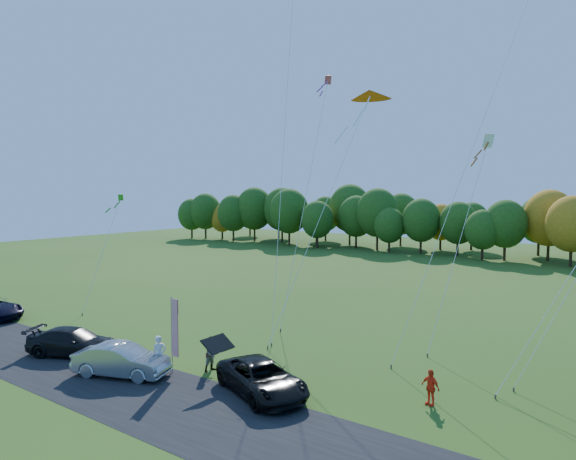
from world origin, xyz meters
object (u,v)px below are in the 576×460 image
Objects in this scene: silver_sedan at (121,360)px; person_east at (430,387)px; black_suv at (262,378)px; feather_flag at (174,327)px.

silver_sedan is 3.08× the size of person_east.
black_suv is 1.13× the size of silver_sedan.
feather_flag reaches higher than person_east.
silver_sedan is at bearing 131.09° from black_suv.
silver_sedan is 15.04m from person_east.
feather_flag is at bearing -143.43° from person_east.
person_east is (6.70, 3.37, 0.03)m from black_suv.
silver_sedan is at bearing -139.02° from person_east.
silver_sedan is 1.23× the size of feather_flag.
silver_sedan is (-7.25, -2.27, 0.04)m from black_suv.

